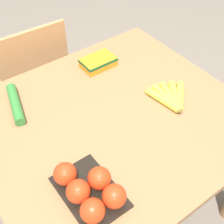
{
  "coord_description": "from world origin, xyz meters",
  "views": [
    {
      "loc": [
        -0.53,
        -0.72,
        1.68
      ],
      "look_at": [
        0.0,
        0.0,
        0.77
      ],
      "focal_mm": 50.0,
      "sensor_mm": 36.0,
      "label": 1
    }
  ],
  "objects_px": {
    "cucumber_near": "(15,104)",
    "chair": "(33,83)",
    "tomato_pack": "(90,190)",
    "banana_bunch": "(171,98)",
    "carrot_bag": "(98,62)"
  },
  "relations": [
    {
      "from": "cucumber_near",
      "to": "chair",
      "type": "bearing_deg",
      "value": 61.48
    },
    {
      "from": "cucumber_near",
      "to": "tomato_pack",
      "type": "bearing_deg",
      "value": -87.93
    },
    {
      "from": "banana_bunch",
      "to": "cucumber_near",
      "type": "height_order",
      "value": "cucumber_near"
    },
    {
      "from": "chair",
      "to": "cucumber_near",
      "type": "bearing_deg",
      "value": 63.41
    },
    {
      "from": "banana_bunch",
      "to": "carrot_bag",
      "type": "distance_m",
      "value": 0.41
    },
    {
      "from": "chair",
      "to": "banana_bunch",
      "type": "distance_m",
      "value": 0.91
    },
    {
      "from": "carrot_bag",
      "to": "tomato_pack",
      "type": "bearing_deg",
      "value": -126.77
    },
    {
      "from": "chair",
      "to": "tomato_pack",
      "type": "relative_size",
      "value": 3.45
    },
    {
      "from": "tomato_pack",
      "to": "carrot_bag",
      "type": "distance_m",
      "value": 0.72
    },
    {
      "from": "carrot_bag",
      "to": "cucumber_near",
      "type": "bearing_deg",
      "value": -175.98
    },
    {
      "from": "chair",
      "to": "carrot_bag",
      "type": "distance_m",
      "value": 0.54
    },
    {
      "from": "chair",
      "to": "banana_bunch",
      "type": "xyz_separation_m",
      "value": [
        0.33,
        -0.79,
        0.29
      ]
    },
    {
      "from": "tomato_pack",
      "to": "carrot_bag",
      "type": "xyz_separation_m",
      "value": [
        0.43,
        0.58,
        -0.02
      ]
    },
    {
      "from": "tomato_pack",
      "to": "chair",
      "type": "bearing_deg",
      "value": 77.6
    },
    {
      "from": "tomato_pack",
      "to": "cucumber_near",
      "type": "bearing_deg",
      "value": 92.07
    }
  ]
}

